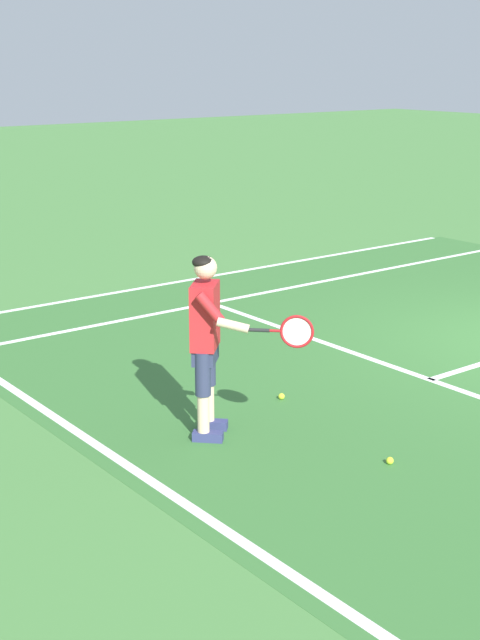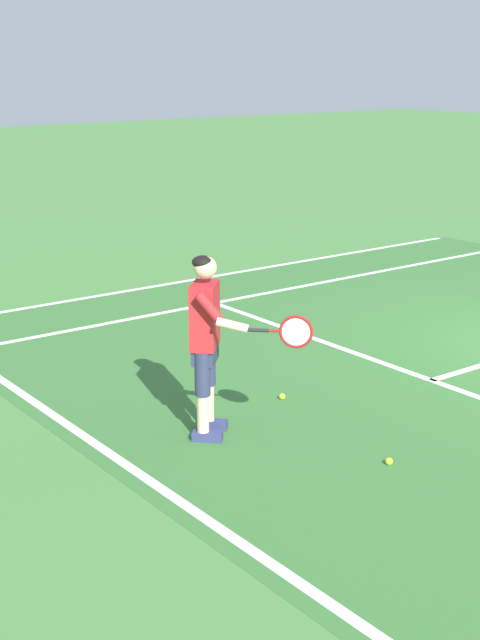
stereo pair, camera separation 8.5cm
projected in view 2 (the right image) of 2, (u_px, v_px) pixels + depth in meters
line_baseline at (134, 470)px, 7.75m from camera, size 10.98×0.10×0.01m
line_service at (432, 380)px, 9.92m from camera, size 8.23×0.10×0.01m
line_singles_left at (285, 290)px, 13.84m from camera, size 0.10×10.16×0.01m
line_doubles_left at (231, 273)px, 14.90m from camera, size 0.10×10.16×0.01m
tennis_player at (208, 334)px, 8.21m from camera, size 1.16×0.74×1.71m
tennis_ball_near_feet at (282, 397)px, 9.36m from camera, size 0.07×0.07×0.07m
tennis_ball_by_baseline at (389, 461)px, 7.85m from camera, size 0.07×0.07×0.07m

